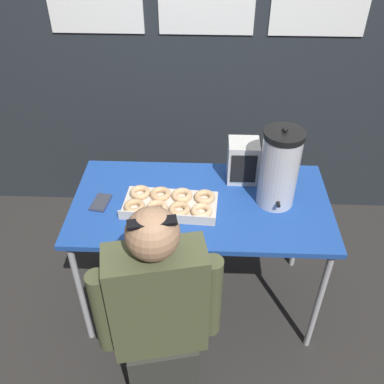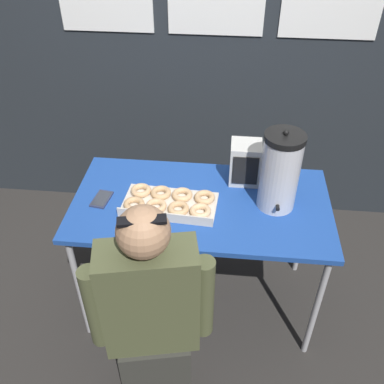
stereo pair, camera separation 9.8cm
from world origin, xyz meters
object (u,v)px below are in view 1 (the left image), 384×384
object	(u,v)px
donut_box	(170,203)
coffee_urn	(279,168)
space_heater	(243,161)
person_seated	(160,321)
cell_phone	(101,202)

from	to	relation	value
donut_box	coffee_urn	xyz separation A→B (m)	(0.52, 0.06, 0.18)
space_heater	coffee_urn	bearing A→B (deg)	-50.22
space_heater	person_seated	xyz separation A→B (m)	(-0.37, -0.78, -0.31)
cell_phone	donut_box	bearing A→B (deg)	6.28
donut_box	space_heater	xyz separation A→B (m)	(0.36, 0.25, 0.09)
donut_box	space_heater	distance (m)	0.45
coffee_urn	person_seated	world-z (taller)	same
space_heater	person_seated	bearing A→B (deg)	-115.55
person_seated	coffee_urn	bearing A→B (deg)	-143.66
donut_box	coffee_urn	distance (m)	0.55
coffee_urn	space_heater	bearing A→B (deg)	129.78
cell_phone	person_seated	distance (m)	0.67
coffee_urn	person_seated	xyz separation A→B (m)	(-0.53, -0.59, -0.39)
space_heater	cell_phone	bearing A→B (deg)	-161.41
cell_phone	person_seated	bearing A→B (deg)	-49.60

